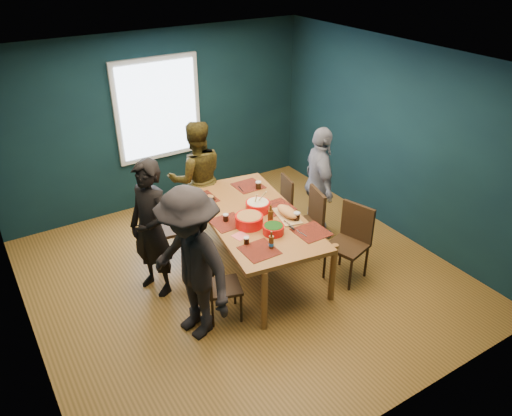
{
  "coord_description": "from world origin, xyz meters",
  "views": [
    {
      "loc": [
        -2.62,
        -4.5,
        3.91
      ],
      "look_at": [
        0.23,
        0.04,
        0.92
      ],
      "focal_mm": 35.0,
      "sensor_mm": 36.0,
      "label": 1
    }
  ],
  "objects_px": {
    "chair_right_far": "(281,200)",
    "chair_right_near": "(352,237)",
    "person_back": "(197,178)",
    "person_right": "(319,184)",
    "dining_table": "(253,220)",
    "person_near_left": "(191,265)",
    "bowl_dumpling": "(258,206)",
    "cutting_board": "(287,213)",
    "bowl_salad": "(249,220)",
    "chair_right_mid": "(309,218)",
    "bowl_herbs": "(273,229)",
    "chair_left_mid": "(194,257)",
    "chair_left_far": "(161,222)",
    "person_far_left": "(151,229)",
    "chair_left_near": "(216,282)"
  },
  "relations": [
    {
      "from": "person_back",
      "to": "person_near_left",
      "type": "relative_size",
      "value": 0.95
    },
    {
      "from": "person_far_left",
      "to": "chair_right_near",
      "type": "bearing_deg",
      "value": 42.31
    },
    {
      "from": "chair_left_near",
      "to": "cutting_board",
      "type": "relative_size",
      "value": 1.44
    },
    {
      "from": "chair_left_far",
      "to": "dining_table",
      "type": "bearing_deg",
      "value": -31.25
    },
    {
      "from": "bowl_salad",
      "to": "chair_right_mid",
      "type": "bearing_deg",
      "value": 6.56
    },
    {
      "from": "chair_right_mid",
      "to": "person_far_left",
      "type": "xyz_separation_m",
      "value": [
        -2.04,
        0.38,
        0.3
      ]
    },
    {
      "from": "chair_left_mid",
      "to": "chair_right_near",
      "type": "bearing_deg",
      "value": -3.28
    },
    {
      "from": "person_right",
      "to": "chair_left_near",
      "type": "bearing_deg",
      "value": 132.97
    },
    {
      "from": "person_back",
      "to": "person_right",
      "type": "bearing_deg",
      "value": 157.86
    },
    {
      "from": "chair_left_far",
      "to": "chair_right_mid",
      "type": "xyz_separation_m",
      "value": [
        1.73,
        -0.87,
        -0.05
      ]
    },
    {
      "from": "dining_table",
      "to": "chair_right_far",
      "type": "relative_size",
      "value": 2.77
    },
    {
      "from": "person_near_left",
      "to": "bowl_herbs",
      "type": "xyz_separation_m",
      "value": [
        1.12,
        0.13,
        0.0
      ]
    },
    {
      "from": "chair_right_mid",
      "to": "chair_right_near",
      "type": "distance_m",
      "value": 0.68
    },
    {
      "from": "chair_right_far",
      "to": "person_far_left",
      "type": "bearing_deg",
      "value": -159.66
    },
    {
      "from": "chair_left_near",
      "to": "person_right",
      "type": "relative_size",
      "value": 0.51
    },
    {
      "from": "chair_left_far",
      "to": "chair_right_near",
      "type": "relative_size",
      "value": 1.06
    },
    {
      "from": "person_back",
      "to": "chair_left_far",
      "type": "bearing_deg",
      "value": 47.25
    },
    {
      "from": "chair_right_far",
      "to": "chair_left_far",
      "type": "bearing_deg",
      "value": -173.93
    },
    {
      "from": "dining_table",
      "to": "cutting_board",
      "type": "relative_size",
      "value": 3.98
    },
    {
      "from": "chair_left_mid",
      "to": "person_back",
      "type": "height_order",
      "value": "person_back"
    },
    {
      "from": "chair_right_far",
      "to": "chair_right_near",
      "type": "bearing_deg",
      "value": -73.85
    },
    {
      "from": "chair_right_mid",
      "to": "bowl_salad",
      "type": "xyz_separation_m",
      "value": [
        -1.0,
        -0.12,
        0.35
      ]
    },
    {
      "from": "chair_left_near",
      "to": "chair_right_far",
      "type": "bearing_deg",
      "value": 52.46
    },
    {
      "from": "person_right",
      "to": "bowl_salad",
      "type": "bearing_deg",
      "value": 129.2
    },
    {
      "from": "chair_right_near",
      "to": "person_far_left",
      "type": "bearing_deg",
      "value": 137.97
    },
    {
      "from": "chair_left_far",
      "to": "bowl_dumpling",
      "type": "height_order",
      "value": "bowl_dumpling"
    },
    {
      "from": "person_right",
      "to": "cutting_board",
      "type": "bearing_deg",
      "value": 141.17
    },
    {
      "from": "chair_left_near",
      "to": "chair_right_mid",
      "type": "distance_m",
      "value": 1.72
    },
    {
      "from": "bowl_dumpling",
      "to": "cutting_board",
      "type": "xyz_separation_m",
      "value": [
        0.22,
        -0.32,
        -0.01
      ]
    },
    {
      "from": "dining_table",
      "to": "person_near_left",
      "type": "xyz_separation_m",
      "value": [
        -1.15,
        -0.62,
        0.13
      ]
    },
    {
      "from": "chair_right_near",
      "to": "person_far_left",
      "type": "relative_size",
      "value": 0.57
    },
    {
      "from": "chair_left_mid",
      "to": "chair_right_far",
      "type": "height_order",
      "value": "chair_left_mid"
    },
    {
      "from": "bowl_salad",
      "to": "chair_left_far",
      "type": "bearing_deg",
      "value": 126.42
    },
    {
      "from": "dining_table",
      "to": "bowl_herbs",
      "type": "relative_size",
      "value": 9.26
    },
    {
      "from": "chair_right_near",
      "to": "bowl_salad",
      "type": "bearing_deg",
      "value": 138.33
    },
    {
      "from": "chair_left_near",
      "to": "bowl_dumpling",
      "type": "height_order",
      "value": "bowl_dumpling"
    },
    {
      "from": "bowl_herbs",
      "to": "chair_left_far",
      "type": "bearing_deg",
      "value": 124.31
    },
    {
      "from": "dining_table",
      "to": "person_near_left",
      "type": "relative_size",
      "value": 1.31
    },
    {
      "from": "bowl_dumpling",
      "to": "cutting_board",
      "type": "bearing_deg",
      "value": -54.97
    },
    {
      "from": "chair_left_mid",
      "to": "person_back",
      "type": "bearing_deg",
      "value": 80.4
    },
    {
      "from": "bowl_herbs",
      "to": "person_back",
      "type": "bearing_deg",
      "value": 93.67
    },
    {
      "from": "bowl_salad",
      "to": "person_near_left",
      "type": "bearing_deg",
      "value": -156.16
    },
    {
      "from": "chair_left_far",
      "to": "person_far_left",
      "type": "xyz_separation_m",
      "value": [
        -0.31,
        -0.5,
        0.25
      ]
    },
    {
      "from": "chair_left_mid",
      "to": "bowl_salad",
      "type": "distance_m",
      "value": 0.8
    },
    {
      "from": "chair_left_far",
      "to": "cutting_board",
      "type": "height_order",
      "value": "chair_left_far"
    },
    {
      "from": "dining_table",
      "to": "person_right",
      "type": "relative_size",
      "value": 1.42
    },
    {
      "from": "dining_table",
      "to": "person_back",
      "type": "distance_m",
      "value": 1.3
    },
    {
      "from": "chair_right_far",
      "to": "person_right",
      "type": "distance_m",
      "value": 0.63
    },
    {
      "from": "chair_right_mid",
      "to": "bowl_dumpling",
      "type": "distance_m",
      "value": 0.81
    },
    {
      "from": "bowl_salad",
      "to": "bowl_dumpling",
      "type": "distance_m",
      "value": 0.37
    }
  ]
}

